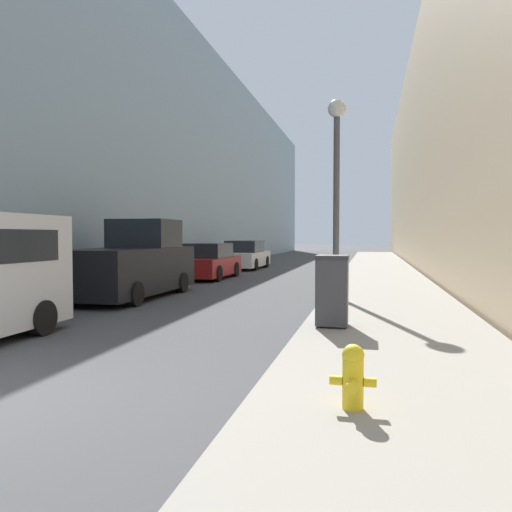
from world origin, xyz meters
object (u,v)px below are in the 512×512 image
(fire_hydrant, at_px, (353,375))
(parked_sedan_near, at_px, (209,262))
(parked_sedan_far, at_px, (245,256))
(pickup_truck, at_px, (134,264))
(trash_bin, at_px, (332,290))
(lamppost, at_px, (337,174))

(fire_hydrant, distance_m, parked_sedan_near, 16.40)
(fire_hydrant, distance_m, parked_sedan_far, 22.42)
(pickup_truck, bearing_deg, trash_bin, -34.67)
(fire_hydrant, bearing_deg, pickup_truck, 127.58)
(parked_sedan_far, bearing_deg, trash_bin, -70.78)
(parked_sedan_near, bearing_deg, parked_sedan_far, 90.33)
(trash_bin, relative_size, parked_sedan_near, 0.30)
(lamppost, relative_size, parked_sedan_near, 1.23)
(parked_sedan_near, bearing_deg, trash_bin, -61.06)
(pickup_truck, bearing_deg, parked_sedan_near, 88.87)
(trash_bin, bearing_deg, parked_sedan_far, 109.22)
(fire_hydrant, xyz_separation_m, trash_bin, (-0.52, 4.36, 0.34))
(lamppost, bearing_deg, parked_sedan_far, 114.26)
(parked_sedan_far, bearing_deg, lamppost, -65.74)
(lamppost, distance_m, pickup_truck, 6.34)
(fire_hydrant, distance_m, trash_bin, 4.40)
(fire_hydrant, bearing_deg, lamppost, 94.88)
(fire_hydrant, xyz_separation_m, parked_sedan_near, (-6.45, 15.07, 0.22))
(pickup_truck, relative_size, parked_sedan_near, 1.21)
(parked_sedan_near, distance_m, parked_sedan_far, 6.38)
(pickup_truck, relative_size, parked_sedan_far, 1.10)
(fire_hydrant, distance_m, lamppost, 9.25)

